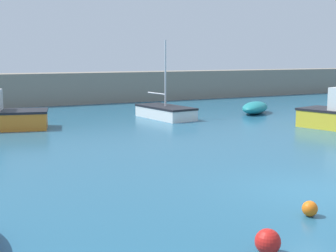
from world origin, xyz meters
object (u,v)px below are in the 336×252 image
at_px(sailboat_twin_hulled, 165,112).
at_px(rowboat_blue_near, 255,108).
at_px(mooring_buoy_orange, 310,209).
at_px(mooring_buoy_red, 268,242).

distance_m(sailboat_twin_hulled, rowboat_blue_near, 6.27).
height_order(sailboat_twin_hulled, mooring_buoy_orange, sailboat_twin_hulled).
bearing_deg(rowboat_blue_near, sailboat_twin_hulled, -44.18).
xyz_separation_m(sailboat_twin_hulled, mooring_buoy_orange, (-4.78, -17.05, -0.21)).
distance_m(rowboat_blue_near, mooring_buoy_red, 22.16).
bearing_deg(sailboat_twin_hulled, mooring_buoy_red, -27.80).
xyz_separation_m(mooring_buoy_orange, mooring_buoy_red, (-2.23, -1.24, 0.06)).
xyz_separation_m(sailboat_twin_hulled, rowboat_blue_near, (6.25, -0.55, -0.01)).
bearing_deg(sailboat_twin_hulled, rowboat_blue_near, 78.18).
bearing_deg(rowboat_blue_near, mooring_buoy_red, 14.04).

